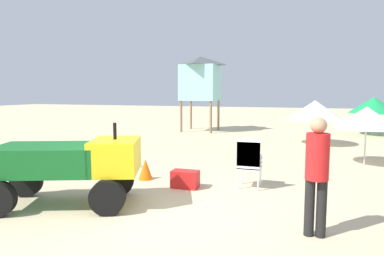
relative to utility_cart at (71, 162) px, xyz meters
name	(u,v)px	position (x,y,z in m)	size (l,w,h in m)	color
ground	(157,211)	(1.62, 0.17, -0.78)	(80.00, 80.00, 0.00)	beige
utility_cart	(71,162)	(0.00, 0.00, 0.00)	(2.81, 2.05, 1.50)	#146023
stacked_plastic_chairs	(249,158)	(2.90, 2.05, -0.13)	(0.48, 0.48, 1.11)	white
surfboard_pile	(101,160)	(-1.52, 3.23, -0.67)	(2.52, 0.76, 0.24)	orange
lifeguard_near_right	(317,169)	(4.17, -0.04, 0.20)	(0.32, 0.32, 1.71)	black
lifeguard_tower	(200,78)	(-1.18, 11.89, 1.95)	(1.98, 1.98, 3.85)	olive
beach_umbrella_left	(374,105)	(7.05, 12.78, 0.65)	(2.19, 2.19, 1.82)	beige
beach_umbrella_mid	(315,110)	(4.37, 8.96, 0.56)	(2.17, 2.17, 1.72)	beige
beach_umbrella_far	(367,117)	(5.62, 5.41, 0.56)	(1.72, 1.72, 1.65)	beige
traffic_cone_near	(146,169)	(0.47, 2.06, -0.54)	(0.34, 0.34, 0.48)	orange
cooler_box	(185,179)	(1.59, 1.70, -0.60)	(0.57, 0.33, 0.37)	red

